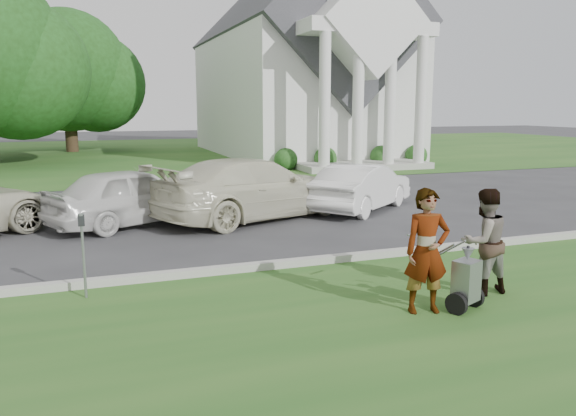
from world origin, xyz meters
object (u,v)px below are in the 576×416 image
person_left (427,252)px  car_c (253,189)px  church (299,54)px  car_b (133,196)px  person_right (484,242)px  parking_meter_near (83,246)px  tree_back (67,77)px  striping_cart (465,282)px  car_d (362,187)px

person_left → car_c: size_ratio=0.32×
church → car_b: church is taller
church → person_right: church is taller
parking_meter_near → car_b: 5.52m
car_c → tree_back: bearing=-10.5°
person_right → car_b: person_right is taller
person_left → parking_meter_near: size_ratio=1.34×
striping_cart → parking_meter_near: size_ratio=0.88×
church → car_d: bearing=-105.5°
car_b → car_d: car_b is taller
person_left → parking_meter_near: bearing=164.7°
parking_meter_near → person_left: bearing=-26.5°
striping_cart → parking_meter_near: parking_meter_near is taller
tree_back → person_left: size_ratio=5.41×
car_c → car_d: car_c is taller
striping_cart → car_c: (-0.95, 7.51, 0.36)m
car_b → car_d: 6.24m
striping_cart → tree_back: bearing=76.8°
parking_meter_near → car_d: 9.07m
parking_meter_near → person_right: bearing=-17.7°
tree_back → car_d: (8.07, -24.72, -4.07)m
car_c → car_d: (3.24, 0.13, -0.13)m
parking_meter_near → car_d: parking_meter_near is taller
person_right → car_b: (-4.68, 7.26, -0.11)m
parking_meter_near → striping_cart: bearing=-25.1°
car_b → car_d: size_ratio=1.06×
parking_meter_near → church: bearing=61.9°
person_right → striping_cart: bearing=34.3°
striping_cart → car_d: (2.29, 7.64, 0.23)m
car_c → car_d: bearing=-109.3°
striping_cart → car_d: 7.98m
striping_cart → car_c: car_c is taller
person_right → person_left: bearing=14.9°
tree_back → person_right: bearing=-78.4°
church → car_c: (-8.18, -17.97, -5.14)m
church → person_right: 26.28m
striping_cart → person_right: bearing=13.2°
tree_back → car_b: bearing=-85.7°
car_c → parking_meter_near: bearing=119.3°
parking_meter_near → car_b: bearing=77.8°
striping_cart → person_right: size_ratio=0.70×
car_b → striping_cart: bearing=-178.9°
car_d → person_left: bearing=121.0°
tree_back → parking_meter_near: 30.22m
church → person_right: (-6.50, -24.95, -5.11)m
parking_meter_near → car_c: 6.59m
person_right → car_b: 8.64m
tree_back → parking_meter_near: tree_back is taller
striping_cart → person_right: (0.73, 0.54, 0.40)m
person_right → car_b: bearing=-59.4°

